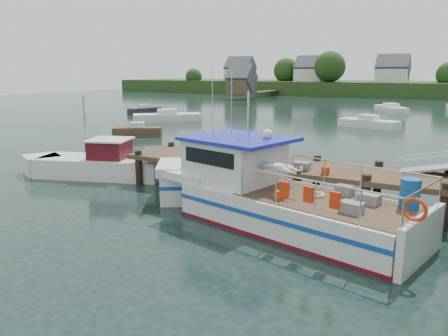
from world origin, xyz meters
The scene contains 10 objects.
ground_plane centered at (0.00, 0.00, 0.00)m, with size 160.00×160.00×0.00m, color black.
far_shore centered at (0.01, 82.37, 2.10)m, with size 140.00×42.55×9.22m.
dock centered at (6.51, 0.01, 2.24)m, with size 16.60×3.00×4.78m.
lobster_boat centered at (1.42, -3.09, 0.96)m, with size 10.91×5.39×5.28m.
work_boat centered at (-8.52, -0.96, 0.63)m, with size 7.45×4.10×3.94m.
moored_rowboat centered at (-15.43, 10.85, 0.41)m, with size 3.93×3.13×1.11m.
moored_a centered at (-19.31, 20.44, 0.47)m, with size 6.72×6.25×1.26m.
moored_b centered at (-0.01, 24.88, 0.44)m, with size 5.67×3.39×1.19m.
moored_d centered at (-0.52, 43.25, 0.40)m, with size 4.92×6.60×1.08m.
moored_e centered at (-26.64, 26.05, 0.42)m, with size 2.45×4.36×1.14m.
Camera 1 is at (7.02, -16.57, 5.10)m, focal length 35.00 mm.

